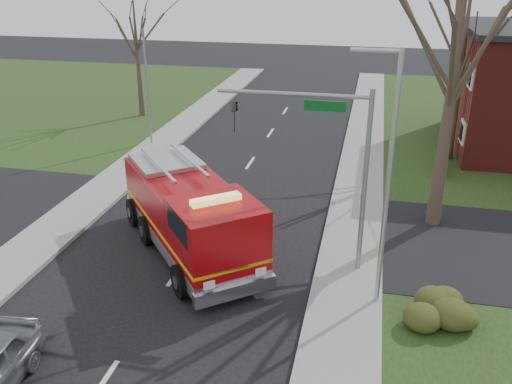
# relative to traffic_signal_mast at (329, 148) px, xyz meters

# --- Properties ---
(ground) EXTENTS (120.00, 120.00, 0.00)m
(ground) POSITION_rel_traffic_signal_mast_xyz_m (-5.21, -1.50, -4.71)
(ground) COLOR black
(ground) RESTS_ON ground
(sidewalk_right) EXTENTS (2.40, 80.00, 0.15)m
(sidewalk_right) POSITION_rel_traffic_signal_mast_xyz_m (0.99, -1.50, -4.63)
(sidewalk_right) COLOR gray
(sidewalk_right) RESTS_ON ground
(sidewalk_left) EXTENTS (2.40, 80.00, 0.15)m
(sidewalk_left) POSITION_rel_traffic_signal_mast_xyz_m (-11.41, -1.50, -4.63)
(sidewalk_left) COLOR gray
(sidewalk_left) RESTS_ON ground
(health_center_sign) EXTENTS (0.12, 2.00, 1.40)m
(health_center_sign) POSITION_rel_traffic_signal_mast_xyz_m (5.29, 11.00, -3.83)
(health_center_sign) COLOR #4A1111
(health_center_sign) RESTS_ON ground
(hedge_corner) EXTENTS (2.80, 2.00, 0.90)m
(hedge_corner) POSITION_rel_traffic_signal_mast_xyz_m (3.79, -2.50, -4.13)
(hedge_corner) COLOR #313714
(hedge_corner) RESTS_ON lawn_right
(bare_tree_near) EXTENTS (6.00, 6.00, 12.00)m
(bare_tree_near) POSITION_rel_traffic_signal_mast_xyz_m (4.29, 4.50, 2.71)
(bare_tree_near) COLOR #3B2E23
(bare_tree_near) RESTS_ON ground
(bare_tree_far) EXTENTS (5.25, 5.25, 10.50)m
(bare_tree_far) POSITION_rel_traffic_signal_mast_xyz_m (5.79, 13.50, 1.78)
(bare_tree_far) COLOR #3B2E23
(bare_tree_far) RESTS_ON ground
(bare_tree_left) EXTENTS (4.50, 4.50, 9.00)m
(bare_tree_left) POSITION_rel_traffic_signal_mast_xyz_m (-15.21, 18.50, 0.86)
(bare_tree_left) COLOR #3B2E23
(bare_tree_left) RESTS_ON ground
(traffic_signal_mast) EXTENTS (5.29, 0.18, 6.80)m
(traffic_signal_mast) POSITION_rel_traffic_signal_mast_xyz_m (0.00, 0.00, 0.00)
(traffic_signal_mast) COLOR gray
(traffic_signal_mast) RESTS_ON ground
(streetlight_pole) EXTENTS (1.48, 0.16, 8.40)m
(streetlight_pole) POSITION_rel_traffic_signal_mast_xyz_m (1.93, -2.00, -0.16)
(streetlight_pole) COLOR #B7BABF
(streetlight_pole) RESTS_ON ground
(utility_pole_far) EXTENTS (0.14, 0.14, 7.00)m
(utility_pole_far) POSITION_rel_traffic_signal_mast_xyz_m (-12.01, 12.50, -1.21)
(utility_pole_far) COLOR gray
(utility_pole_far) RESTS_ON ground
(fire_engine) EXTENTS (7.51, 8.34, 3.39)m
(fire_engine) POSITION_rel_traffic_signal_mast_xyz_m (-5.15, 0.07, -3.17)
(fire_engine) COLOR #9D070C
(fire_engine) RESTS_ON ground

